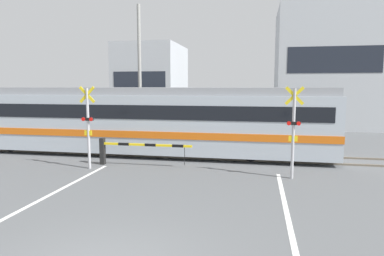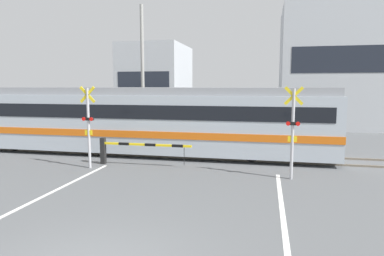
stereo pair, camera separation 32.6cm
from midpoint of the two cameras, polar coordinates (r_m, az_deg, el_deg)
rail_track_near at (r=15.95m, az=0.21°, el=-5.07°), size 50.00×0.10×0.08m
rail_track_far at (r=17.33m, az=1.10°, el=-4.09°), size 50.00×0.10×0.08m
road_stripe_left at (r=10.24m, az=-30.12°, el=-13.21°), size 0.14×12.10×0.01m
road_stripe_right at (r=7.95m, az=15.45°, el=-18.38°), size 0.14×12.10×0.01m
commuter_train at (r=17.41m, az=-11.27°, el=1.58°), size 19.82×2.88×3.31m
crossing_barrier_near at (r=14.90m, az=-11.68°, el=-3.30°), size 4.05×0.20×1.15m
crossing_barrier_far at (r=18.80m, az=10.46°, el=-1.15°), size 4.05×0.20×1.15m
crossing_signal_left at (r=14.56m, az=-17.55°, el=0.71°), size 0.68×0.15×3.37m
crossing_signal_right at (r=12.85m, az=15.85°, el=-0.03°), size 0.68×0.15×3.37m
pedestrian at (r=20.64m, az=2.16°, el=0.35°), size 0.38×0.22×1.71m
building_left_of_street at (r=31.61m, az=-6.97°, el=7.19°), size 5.26×6.87×7.00m
building_right_of_street at (r=30.56m, az=21.01°, el=9.23°), size 7.84×6.87×9.60m
utility_pole_streetside at (r=22.48m, az=-9.13°, el=9.12°), size 0.22×0.22×8.48m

